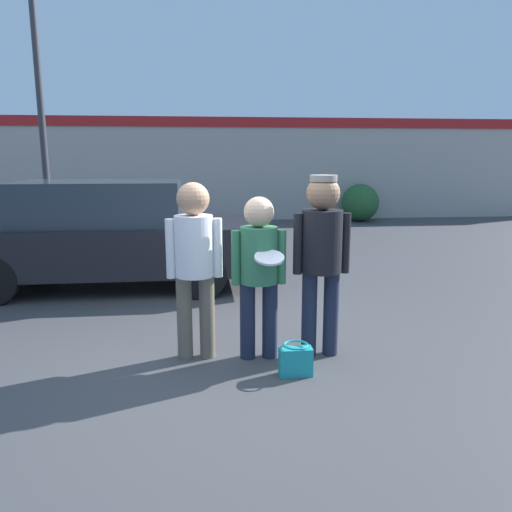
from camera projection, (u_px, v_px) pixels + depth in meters
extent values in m
plane|color=#3F3F42|center=(241.00, 360.00, 4.91)|extent=(56.00, 56.00, 0.00)
cube|color=#B2A89E|center=(211.00, 170.00, 15.39)|extent=(24.00, 0.18, 3.14)
cube|color=#B21E1E|center=(211.00, 122.00, 15.01)|extent=(24.00, 0.04, 0.30)
cylinder|color=#665B4C|center=(185.00, 317.00, 4.88)|extent=(0.15, 0.15, 0.83)
cylinder|color=#665B4C|center=(207.00, 317.00, 4.90)|extent=(0.15, 0.15, 0.83)
cylinder|color=silver|center=(194.00, 246.00, 4.75)|extent=(0.37, 0.37, 0.59)
cylinder|color=silver|center=(170.00, 249.00, 4.73)|extent=(0.09, 0.09, 0.57)
cylinder|color=silver|center=(218.00, 248.00, 4.78)|extent=(0.09, 0.09, 0.57)
sphere|color=tan|center=(193.00, 199.00, 4.66)|extent=(0.31, 0.31, 0.31)
cylinder|color=#1E2338|center=(248.00, 321.00, 4.88)|extent=(0.15, 0.15, 0.77)
cylinder|color=#1E2338|center=(270.00, 320.00, 4.91)|extent=(0.15, 0.15, 0.77)
cylinder|color=#33724C|center=(259.00, 255.00, 4.77)|extent=(0.36, 0.36, 0.54)
cylinder|color=#33724C|center=(236.00, 258.00, 4.75)|extent=(0.09, 0.09, 0.53)
cylinder|color=#33724C|center=(281.00, 257.00, 4.79)|extent=(0.09, 0.09, 0.53)
sphere|color=#DBB28E|center=(259.00, 212.00, 4.68)|extent=(0.29, 0.29, 0.29)
cylinder|color=silver|center=(269.00, 258.00, 4.51)|extent=(0.27, 0.27, 0.11)
cylinder|color=#1E2338|center=(309.00, 314.00, 4.94)|extent=(0.15, 0.15, 0.86)
cylinder|color=#1E2338|center=(331.00, 313.00, 4.96)|extent=(0.15, 0.15, 0.86)
cylinder|color=black|center=(322.00, 241.00, 4.81)|extent=(0.39, 0.39, 0.61)
cylinder|color=black|center=(298.00, 244.00, 4.79)|extent=(0.09, 0.09, 0.59)
cylinder|color=black|center=(346.00, 243.00, 4.84)|extent=(0.09, 0.09, 0.59)
sphere|color=#8C664C|center=(323.00, 193.00, 4.72)|extent=(0.32, 0.32, 0.32)
cylinder|color=gray|center=(324.00, 178.00, 4.69)|extent=(0.26, 0.26, 0.06)
cube|color=black|center=(110.00, 246.00, 7.58)|extent=(4.51, 1.85, 0.70)
cube|color=#28333D|center=(101.00, 202.00, 7.44)|extent=(2.34, 1.59, 0.63)
cylinder|color=black|center=(202.00, 253.00, 8.60)|extent=(0.67, 0.22, 0.67)
cylinder|color=black|center=(203.00, 275.00, 6.99)|extent=(0.67, 0.22, 0.67)
cylinder|color=black|center=(33.00, 256.00, 8.29)|extent=(0.67, 0.22, 0.67)
cylinder|color=#38383D|center=(38.00, 75.00, 8.70)|extent=(0.12, 0.12, 6.74)
sphere|color=#285B2D|center=(360.00, 203.00, 15.34)|extent=(1.15, 1.15, 1.15)
cube|color=teal|center=(296.00, 362.00, 4.54)|extent=(0.30, 0.14, 0.26)
torus|color=teal|center=(296.00, 345.00, 4.50)|extent=(0.23, 0.23, 0.02)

